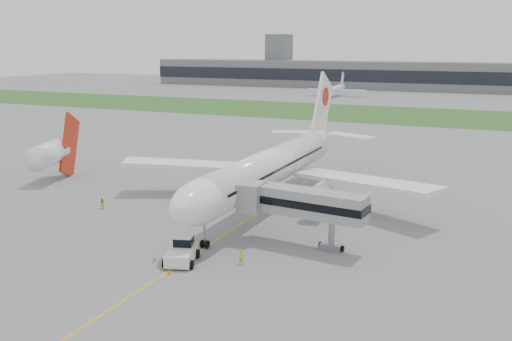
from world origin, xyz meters
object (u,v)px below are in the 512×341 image
at_px(neighbor_aircraft, 51,153).
at_px(ground_crew_near, 241,257).
at_px(pushback_tug, 182,252).
at_px(jet_bridge, 298,203).
at_px(airliner, 272,165).

bearing_deg(neighbor_aircraft, ground_crew_near, -43.85).
height_order(ground_crew_near, neighbor_aircraft, neighbor_aircraft).
relative_size(pushback_tug, jet_bridge, 0.35).
height_order(airliner, ground_crew_near, airliner).
height_order(pushback_tug, jet_bridge, jet_bridge).
height_order(airliner, neighbor_aircraft, airliner).
bearing_deg(pushback_tug, airliner, 71.18).
height_order(airliner, pushback_tug, airliner).
height_order(pushback_tug, ground_crew_near, pushback_tug).
bearing_deg(airliner, jet_bridge, -58.00).
bearing_deg(airliner, neighbor_aircraft, -177.67).
height_order(jet_bridge, neighbor_aircraft, neighbor_aircraft).
distance_m(airliner, jet_bridge, 17.49).
bearing_deg(pushback_tug, jet_bridge, 27.21).
xyz_separation_m(airliner, jet_bridge, (9.26, -14.82, -0.60)).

